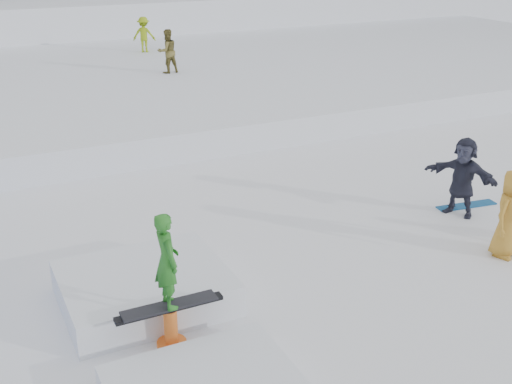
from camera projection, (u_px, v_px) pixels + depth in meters
name	position (u px, v px, depth m)	size (l,w,h in m)	color
ground	(282.00, 300.00, 10.55)	(120.00, 120.00, 0.00)	white
snow_berm	(24.00, 18.00, 35.06)	(60.00, 14.00, 2.40)	white
snow_midrise	(78.00, 83.00, 23.71)	(50.00, 18.00, 0.80)	white
walker_olive	(167.00, 51.00, 23.24)	(0.76, 0.59, 1.57)	brown
walker_ygreen	(144.00, 35.00, 27.30)	(0.95, 0.55, 1.48)	#8DAD14
spectator_yellow	(510.00, 214.00, 11.72)	(0.82, 0.53, 1.68)	#C0882B
spectator_dark	(462.00, 177.00, 13.44)	(1.58, 0.50, 1.70)	#282B3C
loose_board_teal	(466.00, 205.00, 14.15)	(1.40, 0.28, 0.03)	navy
jib_rail_feature	(158.00, 308.00, 9.77)	(2.60, 4.40, 2.11)	white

